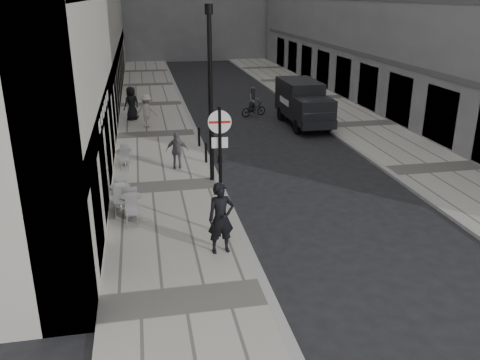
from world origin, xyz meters
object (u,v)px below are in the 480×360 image
(sign_post, at_px, (220,155))
(walking_man, at_px, (221,218))
(panel_van, at_px, (303,101))
(cyclist, at_px, (254,105))
(lamppost, at_px, (210,87))

(sign_post, bearing_deg, walking_man, -94.52)
(panel_van, distance_m, cyclist, 3.48)
(sign_post, relative_size, cyclist, 2.22)
(sign_post, height_order, lamppost, lamppost)
(sign_post, height_order, cyclist, sign_post)
(panel_van, bearing_deg, lamppost, -127.91)
(walking_man, distance_m, sign_post, 1.86)
(walking_man, bearing_deg, cyclist, 67.60)
(walking_man, bearing_deg, lamppost, 77.49)
(walking_man, xyz_separation_m, lamppost, (0.58, 5.82, 2.57))
(sign_post, distance_m, panel_van, 14.40)
(cyclist, bearing_deg, lamppost, -129.03)
(sign_post, relative_size, lamppost, 0.60)
(walking_man, height_order, sign_post, sign_post)
(lamppost, distance_m, panel_van, 10.45)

